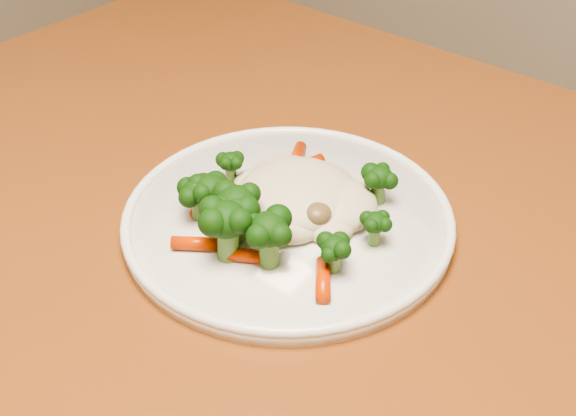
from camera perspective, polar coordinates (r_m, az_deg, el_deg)
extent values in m
cube|color=brown|center=(0.69, 3.10, -1.48)|extent=(1.19, 0.84, 0.04)
cube|color=brown|center=(1.38, -6.14, 1.18)|extent=(0.06, 0.06, 0.71)
cylinder|color=white|center=(0.66, 0.00, -0.93)|extent=(0.30, 0.30, 0.01)
ellipsoid|color=beige|center=(0.65, 0.77, 1.88)|extent=(0.13, 0.12, 0.05)
ellipsoid|color=black|center=(0.64, -7.12, 0.59)|extent=(0.04, 0.04, 0.04)
ellipsoid|color=black|center=(0.61, -4.05, -0.71)|extent=(0.06, 0.06, 0.05)
ellipsoid|color=black|center=(0.59, -1.53, -2.71)|extent=(0.05, 0.05, 0.05)
ellipsoid|color=black|center=(0.58, 3.65, -3.83)|extent=(0.04, 0.04, 0.03)
ellipsoid|color=black|center=(0.62, 6.87, -1.75)|extent=(0.03, 0.03, 0.03)
ellipsoid|color=black|center=(0.66, 7.18, 1.72)|extent=(0.04, 0.04, 0.04)
ellipsoid|color=black|center=(0.69, -4.52, 3.08)|extent=(0.03, 0.03, 0.03)
ellipsoid|color=black|center=(0.64, -6.10, 0.67)|extent=(0.05, 0.05, 0.04)
ellipsoid|color=black|center=(0.59, -4.81, -2.02)|extent=(0.06, 0.06, 0.05)
cylinder|color=#E03C05|center=(0.71, 0.52, 3.32)|extent=(0.03, 0.05, 0.01)
cylinder|color=#E03C05|center=(0.69, 2.70, 2.17)|extent=(0.04, 0.04, 0.01)
cylinder|color=#E03C05|center=(0.66, 5.89, 0.16)|extent=(0.04, 0.04, 0.01)
cylinder|color=#E03C05|center=(0.66, -6.84, 0.55)|extent=(0.03, 0.04, 0.01)
cylinder|color=#E03C05|center=(0.62, -7.30, -2.81)|extent=(0.04, 0.03, 0.01)
cylinder|color=#E03C05|center=(0.60, -3.17, -3.77)|extent=(0.04, 0.03, 0.01)
cylinder|color=#E03C05|center=(0.58, 2.78, -5.68)|extent=(0.03, 0.04, 0.01)
cylinder|color=#E03C05|center=(0.64, 2.21, 0.74)|extent=(0.02, 0.05, 0.01)
cylinder|color=#E03C05|center=(0.68, 1.21, 3.29)|extent=(0.03, 0.05, 0.01)
cylinder|color=#E03C05|center=(0.71, 0.57, 3.79)|extent=(0.03, 0.05, 0.01)
ellipsoid|color=brown|center=(0.65, 0.69, 1.17)|extent=(0.03, 0.03, 0.02)
ellipsoid|color=brown|center=(0.62, 2.29, -0.44)|extent=(0.03, 0.03, 0.02)
ellipsoid|color=brown|center=(0.65, -0.61, 1.73)|extent=(0.02, 0.02, 0.02)
cube|color=tan|center=(0.68, 1.44, 2.99)|extent=(0.02, 0.01, 0.01)
cube|color=tan|center=(0.66, 3.96, 1.97)|extent=(0.02, 0.02, 0.01)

